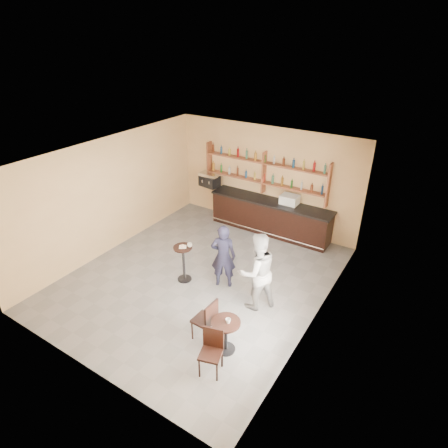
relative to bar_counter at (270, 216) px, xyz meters
The scene contains 23 objects.
floor 3.22m from the bar_counter, 97.11° to the right, with size 7.00×7.00×0.00m, color slate.
ceiling 4.15m from the bar_counter, 97.11° to the right, with size 7.00×7.00×0.00m, color white.
wall_back 1.20m from the bar_counter, 138.32° to the left, with size 7.00×7.00×0.00m, color #D8B07B.
wall_front 6.75m from the bar_counter, 93.38° to the right, with size 7.00×7.00×0.00m, color #D8B07B.
wall_left 4.75m from the bar_counter, 137.13° to the right, with size 7.00×7.00×0.00m, color #D8B07B.
wall_right 4.23m from the bar_counter, 50.39° to the right, with size 7.00×7.00×0.00m, color #D8B07B.
window_pane 5.20m from the bar_counter, 59.12° to the right, with size 2.00×2.00×0.00m, color white.
window_frame 5.20m from the bar_counter, 59.18° to the right, with size 0.04×1.70×2.10m, color black, non-canonical shape.
shelf_unit 1.36m from the bar_counter, 150.77° to the left, with size 4.00×0.26×1.40m, color brown, non-canonical shape.
liquor_bottles 1.52m from the bar_counter, 150.77° to the left, with size 3.68×0.10×1.00m, color #8C5919, non-canonical shape.
bar_counter is the anchor object (origin of this frame).
espresso_machine 2.37m from the bar_counter, behind, with size 0.64×0.41×0.45m, color black, non-canonical shape.
pastry_case 0.90m from the bar_counter, ahead, with size 0.53×0.42×0.32m, color silver, non-canonical shape.
pedestal_table 3.51m from the bar_counter, 101.33° to the right, with size 0.47×0.47×0.96m, color black, non-canonical shape.
napkin 3.54m from the bar_counter, 101.33° to the right, with size 0.17×0.17×0.00m, color white.
donut 3.55m from the bar_counter, 101.14° to the right, with size 0.14×0.14×0.05m, color #C97949.
cup_pedestal 3.43m from the bar_counter, 99.34° to the right, with size 0.12×0.12×0.10m, color white.
man_main 3.12m from the bar_counter, 85.27° to the right, with size 0.61×0.40×1.66m, color black.
cafe_table 5.09m from the bar_counter, 73.43° to the right, with size 0.57×0.57×0.73m, color black, non-canonical shape.
cup_cafe 5.10m from the bar_counter, 72.89° to the right, with size 0.10×0.10×0.09m, color white.
chair_west 4.90m from the bar_counter, 79.43° to the right, with size 0.42×0.42×0.97m, color black, non-canonical shape.
chair_south 5.67m from the bar_counter, 74.67° to the right, with size 0.39×0.39×0.91m, color black, non-canonical shape.
patron_second 3.61m from the bar_counter, 68.78° to the right, with size 0.90×0.70×1.86m, color #949499.
Camera 1 is at (4.72, -6.33, 5.71)m, focal length 30.00 mm.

